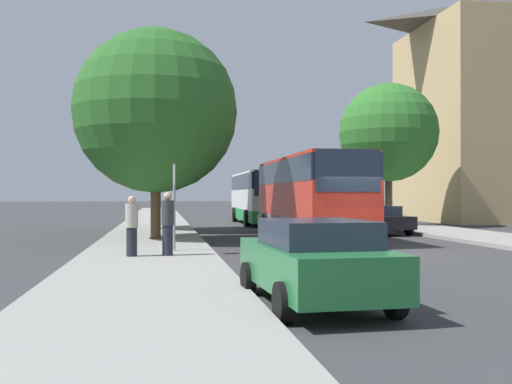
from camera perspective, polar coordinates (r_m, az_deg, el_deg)
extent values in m
plane|color=#38383A|center=(19.77, 10.66, -5.74)|extent=(300.00, 300.00, 0.00)
cube|color=gray|center=(18.62, -10.18, -5.85)|extent=(4.00, 120.00, 0.15)
cube|color=gray|center=(25.89, 5.04, -3.05)|extent=(2.56, 11.12, 0.70)
cube|color=red|center=(25.86, 5.04, -0.71)|extent=(2.56, 11.12, 1.41)
cube|color=#232D3D|center=(25.88, 5.04, 1.90)|extent=(2.58, 10.90, 0.95)
cube|color=red|center=(25.90, 5.04, 3.09)|extent=(2.51, 10.89, 0.12)
cube|color=#232D3D|center=(20.50, 8.79, 2.05)|extent=(2.27, 0.07, 1.45)
sphere|color=#F4EAC1|center=(20.25, 6.42, -3.74)|extent=(0.24, 0.24, 0.24)
sphere|color=#F4EAC1|center=(20.78, 11.14, -3.65)|extent=(0.24, 0.24, 0.24)
cylinder|color=black|center=(22.37, 3.95, -3.82)|extent=(0.30, 1.00, 1.00)
cylinder|color=black|center=(23.06, 10.09, -3.71)|extent=(0.30, 1.00, 1.00)
cylinder|color=black|center=(28.90, 1.01, -3.01)|extent=(0.30, 1.00, 1.00)
cylinder|color=black|center=(29.43, 5.87, -2.96)|extent=(0.30, 1.00, 1.00)
cube|color=#238942|center=(38.58, 0.32, -2.13)|extent=(2.58, 10.74, 0.70)
cube|color=silver|center=(38.56, 0.32, -0.69)|extent=(2.58, 10.74, 1.24)
cube|color=#232D3D|center=(38.57, 0.32, 0.94)|extent=(2.61, 10.53, 0.95)
cube|color=silver|center=(38.58, 0.32, 1.73)|extent=(2.53, 10.53, 0.12)
cube|color=#232D3D|center=(33.25, 1.73, 0.87)|extent=(2.22, 0.08, 1.45)
sphere|color=#F4EAC1|center=(33.11, 0.26, -2.38)|extent=(0.24, 0.24, 0.24)
sphere|color=#F4EAC1|center=(33.41, 3.20, -2.36)|extent=(0.24, 0.24, 0.24)
cylinder|color=black|center=(35.23, -0.87, -2.51)|extent=(0.31, 1.00, 1.00)
cylinder|color=black|center=(35.64, 3.07, -2.48)|extent=(0.31, 1.00, 1.00)
cylinder|color=black|center=(41.61, -2.03, -2.16)|extent=(0.31, 1.00, 1.00)
cylinder|color=black|center=(41.96, 1.32, -2.15)|extent=(0.31, 1.00, 1.00)
cube|color=#236B38|center=(10.35, 5.53, -7.05)|extent=(2.00, 4.27, 0.72)
cube|color=#232D3D|center=(10.14, 5.82, -3.91)|extent=(1.67, 2.26, 0.44)
cylinder|color=black|center=(11.42, -0.75, -8.23)|extent=(0.23, 0.63, 0.62)
cylinder|color=black|center=(11.89, 7.73, -7.90)|extent=(0.23, 0.63, 0.62)
cylinder|color=black|center=(8.93, 2.58, -10.48)|extent=(0.23, 0.63, 0.62)
cylinder|color=black|center=(9.52, 13.11, -9.83)|extent=(0.23, 0.63, 0.62)
cube|color=black|center=(29.42, 11.52, -2.75)|extent=(2.09, 4.58, 0.59)
cube|color=#232D3D|center=(29.56, 11.38, -1.73)|extent=(1.75, 2.42, 0.45)
cylinder|color=black|center=(28.57, 14.34, -3.42)|extent=(0.24, 0.63, 0.62)
cylinder|color=black|center=(27.79, 10.95, -3.51)|extent=(0.24, 0.63, 0.62)
cylinder|color=black|center=(31.07, 12.04, -3.16)|extent=(0.24, 0.63, 0.62)
cylinder|color=black|center=(30.36, 8.87, -3.23)|extent=(0.24, 0.63, 0.62)
cube|color=silver|center=(46.13, 3.86, -1.80)|extent=(1.92, 4.30, 0.66)
cube|color=#232D3D|center=(46.28, 3.80, -1.03)|extent=(1.64, 2.26, 0.58)
cylinder|color=black|center=(45.11, 5.38, -2.25)|extent=(0.22, 0.63, 0.62)
cylinder|color=black|center=(44.64, 3.20, -2.27)|extent=(0.22, 0.63, 0.62)
cylinder|color=black|center=(47.64, 4.48, -2.15)|extent=(0.22, 0.63, 0.62)
cylinder|color=black|center=(47.20, 2.41, -2.16)|extent=(0.22, 0.63, 0.62)
cylinder|color=gray|center=(18.83, -7.80, -1.43)|extent=(0.08, 0.08, 2.71)
cube|color=silver|center=(18.84, -7.79, 1.62)|extent=(0.03, 0.45, 0.60)
cylinder|color=#23232D|center=(17.32, -11.75, -4.67)|extent=(0.30, 0.30, 0.81)
cylinder|color=#B2A899|center=(17.28, -11.75, -2.22)|extent=(0.36, 0.36, 0.68)
sphere|color=tan|center=(17.27, -11.75, -0.73)|extent=(0.22, 0.22, 0.22)
cylinder|color=#23232D|center=(17.38, -8.42, -4.58)|extent=(0.30, 0.30, 0.86)
cylinder|color=#333338|center=(17.34, -8.42, -1.98)|extent=(0.36, 0.36, 0.72)
sphere|color=tan|center=(17.33, -8.42, -0.40)|extent=(0.23, 0.23, 0.23)
cylinder|color=#513D23|center=(30.92, -9.44, -0.34)|extent=(0.40, 0.40, 3.38)
sphere|color=#387F33|center=(31.20, -9.43, 7.46)|extent=(6.80, 6.80, 6.80)
cylinder|color=#513D23|center=(24.00, -9.54, -1.28)|extent=(0.40, 0.40, 2.62)
sphere|color=#286023|center=(24.23, -9.53, 7.61)|extent=(6.49, 6.49, 6.49)
cylinder|color=#513D23|center=(35.93, 12.51, -0.45)|extent=(0.40, 0.40, 3.22)
sphere|color=#2D7028|center=(36.11, 12.51, 5.55)|extent=(5.78, 5.78, 5.78)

